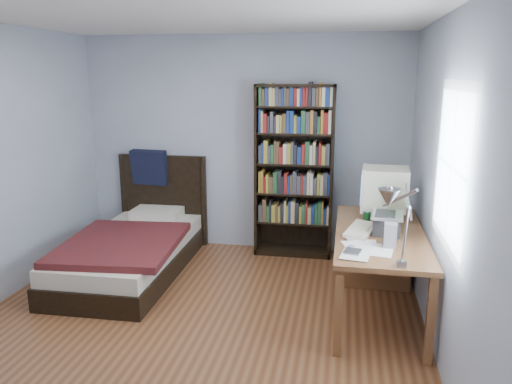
# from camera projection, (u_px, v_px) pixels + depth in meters

# --- Properties ---
(room) EXTENTS (4.20, 4.24, 2.50)m
(room) POSITION_uv_depth(u_px,v_px,m) (191.00, 181.00, 3.83)
(room) COLOR brown
(room) RESTS_ON ground
(desk) EXTENTS (0.75, 1.70, 0.73)m
(desk) POSITION_uv_depth(u_px,v_px,m) (375.00, 248.00, 4.81)
(desk) COLOR brown
(desk) RESTS_ON floor
(crt_monitor) EXTENTS (0.44, 0.41, 0.49)m
(crt_monitor) POSITION_uv_depth(u_px,v_px,m) (383.00, 189.00, 4.66)
(crt_monitor) COLOR beige
(crt_monitor) RESTS_ON desk
(laptop) EXTENTS (0.36, 0.36, 0.41)m
(laptop) POSITION_uv_depth(u_px,v_px,m) (390.00, 221.00, 4.23)
(laptop) COLOR #2D2D30
(laptop) RESTS_ON desk
(desk_lamp) EXTENTS (0.26, 0.57, 0.68)m
(desk_lamp) POSITION_uv_depth(u_px,v_px,m) (392.00, 206.00, 3.03)
(desk_lamp) COLOR #99999E
(desk_lamp) RESTS_ON desk
(keyboard) EXTENTS (0.31, 0.53, 0.05)m
(keyboard) POSITION_uv_depth(u_px,v_px,m) (361.00, 230.00, 4.29)
(keyboard) COLOR beige
(keyboard) RESTS_ON desk
(speaker) EXTENTS (0.10, 0.10, 0.19)m
(speaker) POSITION_uv_depth(u_px,v_px,m) (390.00, 235.00, 3.90)
(speaker) COLOR gray
(speaker) RESTS_ON desk
(soda_can) EXTENTS (0.06, 0.06, 0.11)m
(soda_can) POSITION_uv_depth(u_px,v_px,m) (367.00, 217.00, 4.52)
(soda_can) COLOR #063117
(soda_can) RESTS_ON desk
(mouse) EXTENTS (0.07, 0.12, 0.04)m
(mouse) POSITION_uv_depth(u_px,v_px,m) (379.00, 222.00, 4.52)
(mouse) COLOR silver
(mouse) RESTS_ON desk
(phone_silver) EXTENTS (0.07, 0.10, 0.02)m
(phone_silver) POSITION_uv_depth(u_px,v_px,m) (349.00, 239.00, 4.08)
(phone_silver) COLOR silver
(phone_silver) RESTS_ON desk
(phone_grey) EXTENTS (0.07, 0.10, 0.02)m
(phone_grey) POSITION_uv_depth(u_px,v_px,m) (350.00, 247.00, 3.88)
(phone_grey) COLOR gray
(phone_grey) RESTS_ON desk
(external_drive) EXTENTS (0.14, 0.14, 0.02)m
(external_drive) POSITION_uv_depth(u_px,v_px,m) (353.00, 252.00, 3.77)
(external_drive) COLOR gray
(external_drive) RESTS_ON desk
(bookshelf) EXTENTS (0.88, 0.30, 1.95)m
(bookshelf) POSITION_uv_depth(u_px,v_px,m) (294.00, 172.00, 5.64)
(bookshelf) COLOR black
(bookshelf) RESTS_ON floor
(bed) EXTENTS (1.20, 2.12, 1.16)m
(bed) POSITION_uv_depth(u_px,v_px,m) (134.00, 247.00, 5.32)
(bed) COLOR black
(bed) RESTS_ON floor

